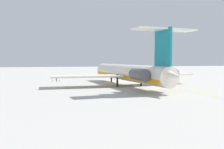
{
  "coord_description": "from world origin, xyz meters",
  "views": [
    {
      "loc": [
        -64.47,
        26.94,
        6.63
      ],
      "look_at": [
        -3.86,
        12.52,
        2.96
      ],
      "focal_mm": 40.21,
      "sensor_mm": 36.0,
      "label": 1
    }
  ],
  "objects_px": {
    "main_jetliner": "(129,73)",
    "ground_crew_near_tail": "(56,78)",
    "safety_cone_nose": "(53,80)",
    "safety_cone_wingtip": "(59,80)"
  },
  "relations": [
    {
      "from": "ground_crew_near_tail",
      "to": "safety_cone_wingtip",
      "type": "bearing_deg",
      "value": 15.83
    },
    {
      "from": "ground_crew_near_tail",
      "to": "safety_cone_wingtip",
      "type": "height_order",
      "value": "ground_crew_near_tail"
    },
    {
      "from": "safety_cone_nose",
      "to": "safety_cone_wingtip",
      "type": "xyz_separation_m",
      "value": [
        -1.29,
        -2.02,
        0.0
      ]
    },
    {
      "from": "safety_cone_nose",
      "to": "ground_crew_near_tail",
      "type": "bearing_deg",
      "value": -156.79
    },
    {
      "from": "main_jetliner",
      "to": "safety_cone_wingtip",
      "type": "distance_m",
      "value": 26.4
    },
    {
      "from": "main_jetliner",
      "to": "safety_cone_wingtip",
      "type": "xyz_separation_m",
      "value": [
        20.28,
        16.6,
        -3.16
      ]
    },
    {
      "from": "main_jetliner",
      "to": "safety_cone_wingtip",
      "type": "relative_size",
      "value": 78.52
    },
    {
      "from": "safety_cone_nose",
      "to": "main_jetliner",
      "type": "bearing_deg",
      "value": -139.21
    },
    {
      "from": "main_jetliner",
      "to": "ground_crew_near_tail",
      "type": "distance_m",
      "value": 25.78
    },
    {
      "from": "safety_cone_nose",
      "to": "safety_cone_wingtip",
      "type": "bearing_deg",
      "value": -122.65
    }
  ]
}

